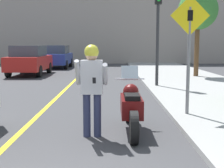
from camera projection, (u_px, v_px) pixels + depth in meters
The scene contains 9 objects.
road_center_line at pixel (50, 103), 9.22m from camera, with size 0.12×36.00×0.01m.
building_backdrop at pixel (99, 23), 28.59m from camera, with size 28.00×1.20×7.46m.
motorcycle at pixel (131, 107), 6.19m from camera, with size 0.62×2.16×1.28m.
person_biker at pixel (92, 81), 5.77m from camera, with size 0.59×0.47×1.73m.
crossing_sign at pixel (189, 44), 7.19m from camera, with size 0.91×0.08×2.74m.
traffic_light at pixel (158, 16), 12.15m from camera, with size 0.26×0.30×3.94m.
street_tree at pixel (198, 11), 15.82m from camera, with size 2.00×2.00×4.38m.
parked_car_red at pixel (29, 60), 17.73m from camera, with size 1.88×4.20×1.68m.
parked_car_blue at pixel (57, 56), 23.14m from camera, with size 1.88×4.20×1.68m.
Camera 1 is at (1.22, -3.07, 1.73)m, focal length 50.00 mm.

